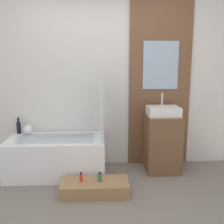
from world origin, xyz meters
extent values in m
plane|color=slate|center=(0.00, 0.00, 0.00)|extent=(12.00, 12.00, 0.00)
cube|color=silver|center=(0.00, 1.58, 1.30)|extent=(4.20, 0.06, 2.60)
cube|color=brown|center=(0.87, 1.53, 1.30)|extent=(0.91, 0.03, 2.60)
cube|color=#9EB2C6|center=(0.87, 1.51, 1.50)|extent=(0.52, 0.01, 0.69)
cube|color=white|center=(-0.63, 1.17, 0.26)|extent=(1.33, 0.71, 0.52)
cube|color=silver|center=(-0.63, 1.17, 0.52)|extent=(1.03, 0.50, 0.01)
cube|color=silver|center=(0.00, 1.13, 0.99)|extent=(0.01, 0.59, 0.95)
cube|color=#997047|center=(-0.10, 0.58, 0.08)|extent=(0.80, 0.37, 0.15)
cube|color=brown|center=(0.87, 1.26, 0.40)|extent=(0.47, 0.51, 0.81)
cube|color=white|center=(0.87, 1.26, 0.87)|extent=(0.44, 0.35, 0.13)
cylinder|color=silver|center=(0.87, 1.35, 1.03)|extent=(0.02, 0.02, 0.18)
cylinder|color=black|center=(-1.22, 1.45, 0.60)|extent=(0.06, 0.06, 0.17)
cylinder|color=black|center=(-1.22, 1.45, 0.72)|extent=(0.03, 0.03, 0.07)
sphere|color=white|center=(-1.07, 1.41, 0.58)|extent=(0.13, 0.13, 0.13)
cylinder|color=red|center=(-0.26, 0.58, 0.20)|extent=(0.04, 0.04, 0.10)
cylinder|color=black|center=(-0.26, 0.58, 0.26)|extent=(0.02, 0.02, 0.02)
cylinder|color=#38704C|center=(-0.04, 0.58, 0.20)|extent=(0.05, 0.05, 0.09)
cylinder|color=black|center=(-0.04, 0.58, 0.26)|extent=(0.03, 0.03, 0.02)
camera|label=1|loc=(-0.03, -2.33, 1.55)|focal=42.00mm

